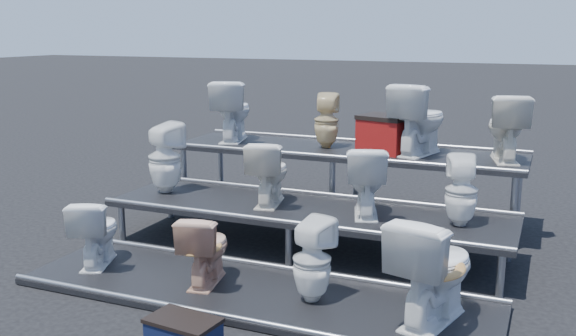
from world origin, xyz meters
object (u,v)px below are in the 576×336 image
at_px(toilet_4, 165,158).
at_px(step_stool, 184,334).
at_px(toilet_3, 434,269).
at_px(toilet_0, 96,231).
at_px(toilet_2, 312,260).
at_px(toilet_10, 419,119).
at_px(red_crate, 385,136).
at_px(toilet_11, 506,127).
at_px(toilet_7, 461,191).
at_px(toilet_6, 366,180).
at_px(toilet_1, 205,248).
at_px(toilet_5, 269,172).
at_px(toilet_8, 232,111).
at_px(toilet_9, 327,121).

bearing_deg(toilet_4, step_stool, 144.35).
bearing_deg(step_stool, toilet_3, 37.87).
distance_m(toilet_0, toilet_2, 2.20).
relative_size(toilet_10, step_stool, 1.62).
distance_m(toilet_3, red_crate, 2.83).
xyz_separation_m(toilet_3, toilet_11, (0.28, 2.60, 0.74)).
relative_size(toilet_7, step_stool, 1.33).
bearing_deg(step_stool, toilet_6, 79.32).
xyz_separation_m(toilet_1, toilet_5, (0.03, 1.30, 0.42)).
xyz_separation_m(toilet_3, toilet_7, (0.01, 1.30, 0.31)).
bearing_deg(toilet_7, toilet_11, -115.26).
relative_size(toilet_1, step_stool, 1.27).
bearing_deg(toilet_2, toilet_7, -112.78).
bearing_deg(toilet_1, toilet_11, -141.92).
bearing_deg(toilet_5, toilet_8, -61.09).
bearing_deg(toilet_4, toilet_10, -134.49).
bearing_deg(toilet_9, red_crate, 165.93).
bearing_deg(step_stool, toilet_5, 105.21).
relative_size(toilet_2, toilet_10, 0.86).
height_order(toilet_2, toilet_10, toilet_10).
bearing_deg(toilet_5, toilet_10, -146.44).
bearing_deg(toilet_3, toilet_11, -81.08).
xyz_separation_m(toilet_0, toilet_6, (2.28, 1.30, 0.42)).
bearing_deg(toilet_3, toilet_10, -60.61).
bearing_deg(toilet_10, toilet_3, 119.72).
bearing_deg(toilet_5, toilet_6, 168.66).
bearing_deg(toilet_11, toilet_4, 6.63).
height_order(toilet_7, toilet_9, toilet_9).
xyz_separation_m(toilet_8, toilet_11, (3.35, 0.00, -0.02)).
height_order(toilet_9, toilet_11, toilet_11).
relative_size(toilet_0, toilet_5, 0.96).
xyz_separation_m(toilet_2, toilet_6, (0.08, 1.30, 0.40)).
distance_m(toilet_10, red_crate, 0.45).
relative_size(toilet_7, toilet_8, 0.86).
xyz_separation_m(toilet_5, toilet_8, (-1.10, 1.30, 0.45)).
relative_size(toilet_4, toilet_8, 1.02).
xyz_separation_m(toilet_6, toilet_7, (0.92, 0.00, -0.02)).
bearing_deg(toilet_9, toilet_7, 132.58).
bearing_deg(toilet_2, toilet_4, -15.10).
bearing_deg(red_crate, toilet_0, -114.50).
height_order(toilet_1, toilet_10, toilet_10).
distance_m(red_crate, step_stool, 3.73).
bearing_deg(toilet_3, toilet_6, -39.90).
height_order(toilet_0, toilet_10, toilet_10).
height_order(toilet_1, toilet_4, toilet_4).
bearing_deg(toilet_6, toilet_5, -17.22).
relative_size(toilet_2, toilet_4, 0.89).
relative_size(toilet_4, toilet_7, 1.18).
bearing_deg(toilet_8, toilet_1, 97.99).
bearing_deg(toilet_9, toilet_4, 30.01).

